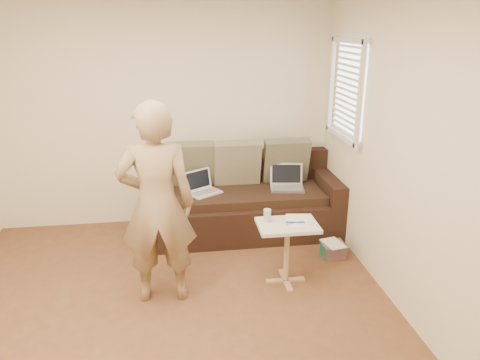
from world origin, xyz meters
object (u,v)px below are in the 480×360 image
at_px(sofa, 244,198).
at_px(striped_box, 333,250).
at_px(laptop_silver, 287,189).
at_px(side_table, 287,253).
at_px(person, 157,205).
at_px(drinking_glass, 267,215).
at_px(laptop_white, 205,193).

height_order(sofa, striped_box, sofa).
bearing_deg(laptop_silver, side_table, -94.81).
height_order(laptop_silver, person, person).
relative_size(laptop_silver, drinking_glass, 3.22).
distance_m(laptop_silver, laptop_white, 0.97).
xyz_separation_m(laptop_silver, drinking_glass, (-0.46, -1.05, 0.15)).
relative_size(sofa, side_table, 3.59).
relative_size(laptop_white, drinking_glass, 2.93).
xyz_separation_m(sofa, side_table, (0.23, -1.18, -0.12)).
bearing_deg(sofa, laptop_silver, -4.98).
distance_m(sofa, laptop_silver, 0.52).
relative_size(drinking_glass, striped_box, 0.50).
xyz_separation_m(laptop_white, striped_box, (1.31, -0.72, -0.44)).
bearing_deg(striped_box, person, -164.26).
height_order(side_table, drinking_glass, drinking_glass).
distance_m(person, side_table, 1.32).
relative_size(laptop_white, striped_box, 1.45).
bearing_deg(person, drinking_glass, -170.13).
xyz_separation_m(laptop_white, drinking_glass, (0.51, -1.06, 0.15)).
bearing_deg(person, laptop_white, -111.10).
bearing_deg(laptop_silver, striped_box, -55.49).
distance_m(side_table, drinking_glass, 0.41).
height_order(person, striped_box, person).
bearing_deg(sofa, striped_box, -41.72).
relative_size(laptop_white, side_table, 0.57).
relative_size(sofa, laptop_silver, 5.69).
height_order(laptop_silver, laptop_white, same).
relative_size(laptop_silver, person, 0.21).
distance_m(person, striped_box, 2.04).
distance_m(sofa, striped_box, 1.19).
relative_size(person, striped_box, 7.47).
distance_m(laptop_silver, side_table, 1.19).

